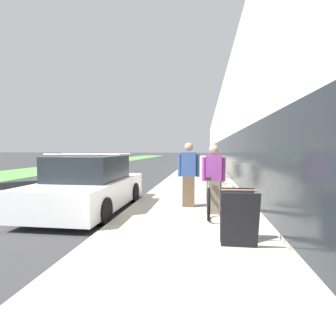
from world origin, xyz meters
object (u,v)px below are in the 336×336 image
tandem_bicycle (208,195)px  cruiser_bike_farthest (216,167)px  person_rider (213,179)px  bike_rack_hoop (221,174)px  cruiser_bike_nearest (214,174)px  cruiser_bike_middle (220,171)px  sandwich_board_sign (239,217)px  parked_sedan_curbside (89,186)px  person_bystander (189,175)px

tandem_bicycle → cruiser_bike_farthest: bearing=86.6°
tandem_bicycle → cruiser_bike_farthest: (0.59, 9.74, 0.03)m
person_rider → bike_rack_hoop: (0.43, 4.36, -0.31)m
cruiser_bike_nearest → cruiser_bike_middle: 2.27m
tandem_bicycle → sandwich_board_sign: sandwich_board_sign is taller
cruiser_bike_farthest → parked_sedan_curbside: parked_sedan_curbside is taller
bike_rack_hoop → sandwich_board_sign: bearing=-90.9°
cruiser_bike_nearest → cruiser_bike_farthest: size_ratio=0.99×
parked_sedan_curbside → bike_rack_hoop: bearing=48.1°
tandem_bicycle → bike_rack_hoop: tandem_bicycle is taller
tandem_bicycle → parked_sedan_curbside: size_ratio=0.68×
cruiser_bike_middle → cruiser_bike_farthest: size_ratio=0.90×
cruiser_bike_middle → person_bystander: bearing=-99.9°
sandwich_board_sign → tandem_bicycle: bearing=100.8°
tandem_bicycle → cruiser_bike_middle: (0.74, 7.55, -0.00)m
person_rider → cruiser_bike_farthest: size_ratio=0.87×
bike_rack_hoop → parked_sedan_curbside: 5.48m
cruiser_bike_farthest → sandwich_board_sign: cruiser_bike_farthest is taller
cruiser_bike_farthest → sandwich_board_sign: size_ratio=2.09×
tandem_bicycle → cruiser_bike_farthest: cruiser_bike_farthest is taller
cruiser_bike_farthest → person_bystander: bearing=-96.6°
person_rider → cruiser_bike_farthest: bearing=87.3°
cruiser_bike_middle → cruiser_bike_farthest: cruiser_bike_farthest is taller
cruiser_bike_nearest → cruiser_bike_middle: cruiser_bike_nearest is taller
bike_rack_hoop → cruiser_bike_nearest: 1.32m
cruiser_bike_middle → parked_sedan_curbside: bearing=-116.8°
tandem_bicycle → person_rider: (0.12, -0.35, 0.44)m
person_rider → parked_sedan_curbside: 3.25m
person_bystander → bike_rack_hoop: 3.85m
person_bystander → person_rider: bearing=-47.5°
person_rider → cruiser_bike_nearest: person_rider is taller
person_rider → parked_sedan_curbside: person_rider is taller
person_rider → cruiser_bike_middle: person_rider is taller
person_bystander → cruiser_bike_farthest: bearing=83.4°
sandwich_board_sign → parked_sedan_curbside: 4.24m
person_bystander → cruiser_bike_farthest: (1.10, 9.41, -0.44)m
sandwich_board_sign → parked_sedan_curbside: parked_sedan_curbside is taller
person_bystander → sandwich_board_sign: size_ratio=1.89×
cruiser_bike_nearest → cruiser_bike_farthest: (0.24, 4.43, 0.00)m
tandem_bicycle → sandwich_board_sign: 2.42m
person_bystander → sandwich_board_sign: bearing=-70.5°
tandem_bicycle → parked_sedan_curbside: (-3.11, -0.07, 0.17)m
cruiser_bike_farthest → tandem_bicycle: bearing=-93.4°
person_rider → parked_sedan_curbside: (-3.22, 0.29, -0.27)m
bike_rack_hoop → parked_sedan_curbside: (-3.66, -4.08, 0.04)m
person_bystander → cruiser_bike_middle: person_bystander is taller
bike_rack_hoop → sandwich_board_sign: 6.39m
bike_rack_hoop → cruiser_bike_nearest: bearing=98.7°
tandem_bicycle → sandwich_board_sign: size_ratio=3.03×
cruiser_bike_nearest → sandwich_board_sign: cruiser_bike_nearest is taller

